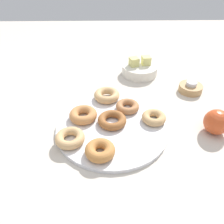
# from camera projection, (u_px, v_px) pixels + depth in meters

# --- Properties ---
(ground_plane) EXTENTS (2.40, 2.40, 0.00)m
(ground_plane) POSITION_uv_depth(u_px,v_px,m) (112.00, 128.00, 0.71)
(ground_plane) COLOR beige
(donut_plate) EXTENTS (0.35, 0.35, 0.01)m
(donut_plate) POSITION_uv_depth(u_px,v_px,m) (112.00, 127.00, 0.70)
(donut_plate) COLOR silver
(donut_plate) RESTS_ON ground_plane
(donut_0) EXTENTS (0.13, 0.13, 0.02)m
(donut_0) POSITION_uv_depth(u_px,v_px,m) (111.00, 120.00, 0.70)
(donut_0) COLOR #995B2D
(donut_0) RESTS_ON donut_plate
(donut_1) EXTENTS (0.12, 0.12, 0.03)m
(donut_1) POSITION_uv_depth(u_px,v_px,m) (70.00, 138.00, 0.64)
(donut_1) COLOR tan
(donut_1) RESTS_ON donut_plate
(donut_2) EXTENTS (0.12, 0.12, 0.03)m
(donut_2) POSITION_uv_depth(u_px,v_px,m) (83.00, 115.00, 0.72)
(donut_2) COLOR #C6844C
(donut_2) RESTS_ON donut_plate
(donut_3) EXTENTS (0.09, 0.09, 0.03)m
(donut_3) POSITION_uv_depth(u_px,v_px,m) (154.00, 118.00, 0.71)
(donut_3) COLOR tan
(donut_3) RESTS_ON donut_plate
(donut_4) EXTENTS (0.13, 0.13, 0.03)m
(donut_4) POSITION_uv_depth(u_px,v_px,m) (107.00, 95.00, 0.81)
(donut_4) COLOR tan
(donut_4) RESTS_ON donut_plate
(donut_5) EXTENTS (0.09, 0.09, 0.03)m
(donut_5) POSITION_uv_depth(u_px,v_px,m) (100.00, 150.00, 0.60)
(donut_5) COLOR #BC7A3D
(donut_5) RESTS_ON donut_plate
(donut_6) EXTENTS (0.11, 0.11, 0.02)m
(donut_6) POSITION_uv_depth(u_px,v_px,m) (128.00, 106.00, 0.76)
(donut_6) COLOR #B27547
(donut_6) RESTS_ON donut_plate
(candle_holder) EXTENTS (0.09, 0.09, 0.03)m
(candle_holder) POSITION_uv_depth(u_px,v_px,m) (190.00, 88.00, 0.87)
(candle_holder) COLOR tan
(candle_holder) RESTS_ON ground_plane
(tealight) EXTENTS (0.04, 0.04, 0.01)m
(tealight) POSITION_uv_depth(u_px,v_px,m) (192.00, 84.00, 0.86)
(tealight) COLOR silver
(tealight) RESTS_ON candle_holder
(fruit_bowl) EXTENTS (0.15, 0.15, 0.04)m
(fruit_bowl) POSITION_uv_depth(u_px,v_px,m) (140.00, 70.00, 0.98)
(fruit_bowl) COLOR silver
(fruit_bowl) RESTS_ON ground_plane
(melon_chunk_left) EXTENTS (0.05, 0.05, 0.04)m
(melon_chunk_left) POSITION_uv_depth(u_px,v_px,m) (134.00, 62.00, 0.96)
(melon_chunk_left) COLOR #DBD67A
(melon_chunk_left) RESTS_ON fruit_bowl
(melon_chunk_right) EXTENTS (0.04, 0.04, 0.04)m
(melon_chunk_right) POSITION_uv_depth(u_px,v_px,m) (146.00, 61.00, 0.97)
(melon_chunk_right) COLOR #DBD67A
(melon_chunk_right) RESTS_ON fruit_bowl
(apple) EXTENTS (0.08, 0.08, 0.08)m
(apple) POSITION_uv_depth(u_px,v_px,m) (217.00, 122.00, 0.67)
(apple) COLOR #CC4C23
(apple) RESTS_ON ground_plane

